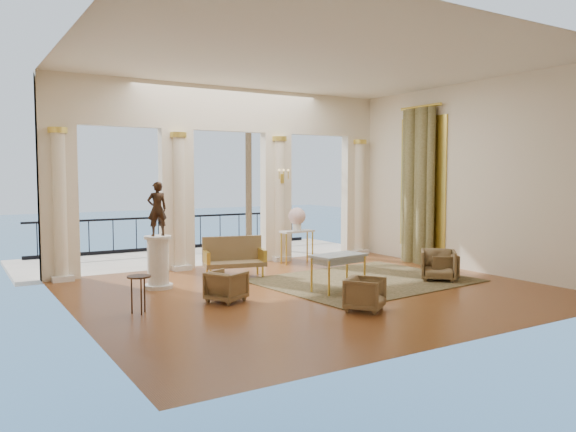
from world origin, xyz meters
TOP-DOWN VIEW (x-y plane):
  - floor at (0.00, 0.00)m, footprint 9.00×9.00m
  - room_walls at (0.00, -1.12)m, footprint 9.00×9.00m
  - arcade at (-0.00, 3.82)m, footprint 9.00×0.56m
  - terrace at (0.00, 5.80)m, footprint 10.00×3.60m
  - balustrade at (0.00, 7.40)m, footprint 9.00×0.06m
  - palm_tree at (2.00, 6.60)m, footprint 2.00×2.00m
  - sea at (0.00, 60.00)m, footprint 160.00×160.00m
  - curtain at (4.28, 1.50)m, footprint 0.33×1.40m
  - window_frame at (4.47, 1.50)m, footprint 0.04×1.60m
  - wall_sconce at (1.40, 3.51)m, footprint 0.30×0.11m
  - rug at (1.50, 0.23)m, footprint 4.61×3.75m
  - armchair_a at (-0.19, -1.87)m, footprint 0.82×0.81m
  - armchair_b at (2.91, -0.57)m, footprint 0.99×0.99m
  - armchair_c at (3.12, -0.48)m, footprint 0.79×0.80m
  - armchair_d at (-1.91, -0.02)m, footprint 0.78×0.80m
  - settee at (-0.70, 2.16)m, footprint 1.46×0.88m
  - game_table at (0.36, -0.37)m, footprint 1.15×0.74m
  - pedestal at (-2.57, 1.80)m, footprint 0.58×0.58m
  - statue at (-2.57, 1.80)m, footprint 0.40×0.27m
  - console_table at (1.56, 3.05)m, footprint 0.92×0.40m
  - urn at (1.56, 3.05)m, footprint 0.45×0.45m
  - side_table at (-3.52, -0.07)m, footprint 0.39×0.39m

SIDE VIEW (x-z plane):
  - sea at x=0.00m, z-range -6.00..-6.00m
  - terrace at x=0.00m, z-range -0.10..0.00m
  - floor at x=0.00m, z-range 0.00..0.00m
  - rug at x=1.50m, z-range 0.00..0.02m
  - armchair_c at x=3.12m, z-range 0.00..0.62m
  - armchair_d at x=-1.91m, z-range 0.00..0.62m
  - armchair_a at x=-0.19m, z-range 0.00..0.62m
  - armchair_b at x=2.91m, z-range 0.00..0.74m
  - balustrade at x=0.00m, z-range -0.11..0.92m
  - settee at x=-0.70m, z-range 0.00..0.90m
  - pedestal at x=-2.57m, z-range -0.02..1.05m
  - side_table at x=-3.52m, z-range 0.23..0.86m
  - game_table at x=0.36m, z-range 0.29..1.03m
  - console_table at x=1.56m, z-range 0.28..1.14m
  - urn at x=1.56m, z-range 0.90..1.50m
  - statue at x=-2.57m, z-range 1.07..2.16m
  - curtain at x=4.28m, z-range -0.03..4.06m
  - window_frame at x=4.47m, z-range 0.40..3.80m
  - wall_sconce at x=1.40m, z-range 2.06..2.40m
  - arcade at x=0.00m, z-range 0.33..4.83m
  - room_walls at x=0.00m, z-range -1.62..7.38m
  - palm_tree at x=2.00m, z-range 1.84..6.34m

